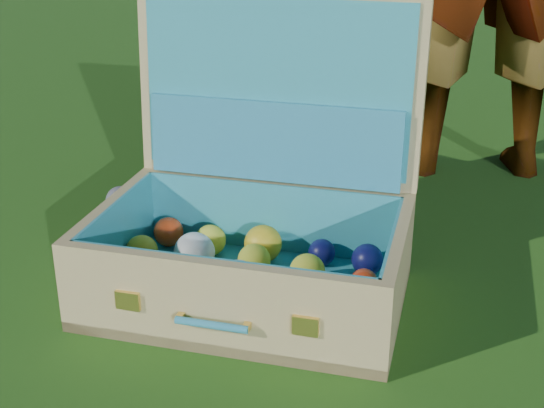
{
  "coord_description": "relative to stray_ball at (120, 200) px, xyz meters",
  "views": [
    {
      "loc": [
        1.01,
        -1.27,
        0.85
      ],
      "look_at": [
        0.13,
        -0.04,
        0.2
      ],
      "focal_mm": 50.0,
      "sensor_mm": 36.0,
      "label": 1
    }
  ],
  "objects": [
    {
      "name": "ground",
      "position": [
        0.44,
        -0.04,
        -0.04
      ],
      "size": [
        60.0,
        60.0,
        0.0
      ],
      "primitive_type": "plane",
      "color": "#215114",
      "rests_on": "ground"
    },
    {
      "name": "stray_ball",
      "position": [
        0.0,
        0.0,
        0.0
      ],
      "size": [
        0.08,
        0.08,
        0.08
      ],
      "primitive_type": "sphere",
      "color": "#395A95",
      "rests_on": "ground"
    },
    {
      "name": "suitcase",
      "position": [
        0.53,
        -0.09,
        0.14
      ],
      "size": [
        0.8,
        0.71,
        0.64
      ],
      "rotation": [
        0.0,
        0.0,
        0.36
      ],
      "color": "tan",
      "rests_on": "ground"
    }
  ]
}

